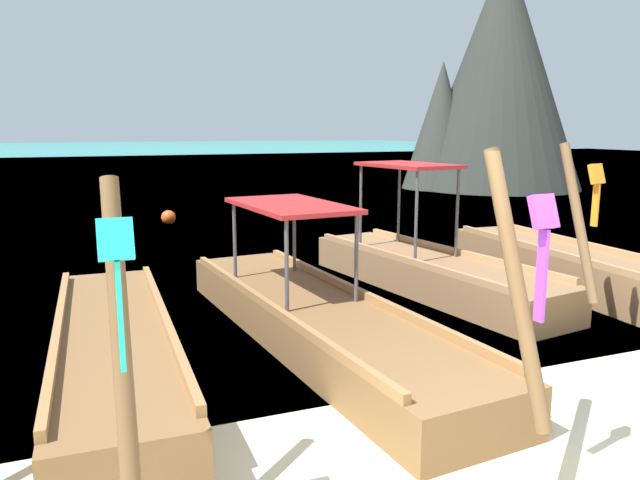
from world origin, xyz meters
TOP-DOWN VIEW (x-y plane):
  - sea_water at (0.00, 62.47)m, footprint 120.00×120.00m
  - longtail_boat_turquoise_ribbon at (-2.59, 3.98)m, footprint 1.26×5.93m
  - longtail_boat_violet_ribbon at (-0.15, 4.18)m, footprint 1.93×6.91m
  - longtail_boat_orange_ribbon at (2.49, 5.80)m, footprint 2.02×5.73m
  - longtail_boat_yellow_ribbon at (4.73, 4.75)m, footprint 1.27×6.25m
  - karst_rock at (14.41, 20.13)m, footprint 7.80×7.32m
  - mooring_buoy_near at (-0.60, 14.54)m, footprint 0.40×0.40m

SIDE VIEW (x-z plane):
  - sea_water at x=0.00m, z-range 0.00..0.00m
  - mooring_buoy_near at x=-0.60m, z-range 0.00..0.41m
  - longtail_boat_turquoise_ribbon at x=-2.59m, z-range -0.89..1.48m
  - longtail_boat_violet_ribbon at x=-0.15m, z-range -0.95..1.58m
  - longtail_boat_yellow_ribbon at x=4.73m, z-range -0.95..1.63m
  - longtail_boat_orange_ribbon at x=2.49m, z-range -0.90..1.60m
  - karst_rock at x=14.41m, z-range -0.30..10.18m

